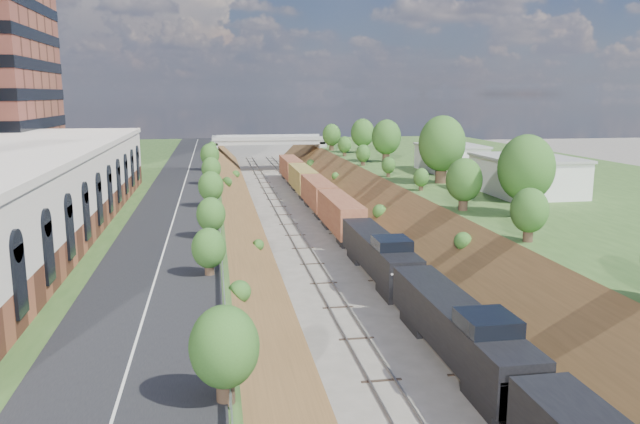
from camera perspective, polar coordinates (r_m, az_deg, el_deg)
The scene contains 15 objects.
platform_left at distance 77.99m, azimuth -25.36°, elevation -0.47°, with size 44.00×180.00×5.00m, color #325422.
platform_right at distance 87.35m, azimuth 21.25°, elevation 0.94°, with size 44.00×180.00×5.00m, color #325422.
embankment_left at distance 75.53m, azimuth -8.93°, elevation -1.83°, with size 7.07×180.00×7.07m, color brown.
embankment_right at distance 78.88m, azimuth 7.26°, elevation -1.25°, with size 7.07×180.00×7.07m, color brown.
rail_left_track at distance 76.06m, azimuth -2.59°, elevation -1.55°, with size 1.58×180.00×0.18m, color gray.
rail_right_track at distance 76.86m, azimuth 1.26°, elevation -1.41°, with size 1.58×180.00×0.18m, color gray.
road at distance 74.70m, azimuth -12.50°, elevation 1.85°, with size 8.00×180.00×0.10m, color black.
guardrail at distance 74.34m, azimuth -9.36°, elevation 2.31°, with size 0.10×171.00×0.70m.
commercial_building at distance 54.81m, azimuth -26.87°, elevation 1.45°, with size 14.30×62.30×7.00m.
overpass at distance 136.74m, azimuth -4.78°, elevation 5.93°, with size 24.50×8.30×7.40m.
white_building_near at distance 75.18m, azimuth 18.35°, elevation 3.11°, with size 9.00×12.00×4.00m, color silver.
white_building_far at distance 94.86m, azimuth 11.86°, elevation 4.78°, with size 8.00×10.00×3.60m, color silver.
tree_right_large at distance 61.34m, azimuth 18.33°, elevation 3.76°, with size 5.25×5.25×7.61m.
tree_left_crest at distance 34.99m, azimuth -9.51°, elevation -4.67°, with size 2.45×2.45×3.55m.
freight_train at distance 70.85m, azimuth 2.15°, elevation -0.48°, with size 2.92×117.78×4.55m.
Camera 1 is at (-11.73, -13.76, 16.24)m, focal length 35.00 mm.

